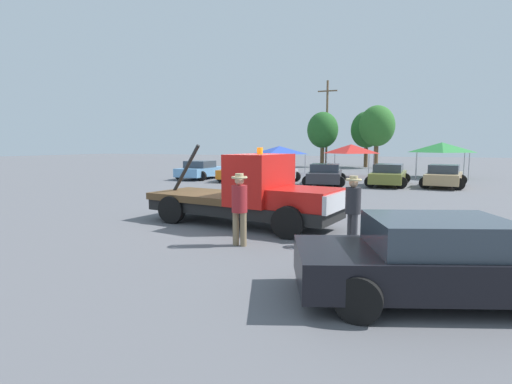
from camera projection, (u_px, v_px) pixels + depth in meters
ground_plane at (241, 224)px, 12.58m from camera, size 160.00×160.00×0.00m
tow_truck at (252, 195)px, 12.27m from camera, size 6.49×2.94×2.51m
foreground_car at (449, 261)px, 6.37m from camera, size 5.30×3.50×1.34m
person_near_truck at (353, 205)px, 9.74m from camera, size 0.39×0.39×1.74m
person_at_hood at (239, 203)px, 9.80m from camera, size 0.40×0.40×1.80m
parked_car_skyblue at (201, 170)px, 29.43m from camera, size 2.60×4.44×1.34m
parked_car_orange at (243, 171)px, 27.98m from camera, size 2.51×4.86×1.34m
parked_car_silver at (279, 173)px, 26.05m from camera, size 2.85×4.62×1.34m
parked_car_charcoal at (325, 175)px, 24.86m from camera, size 2.97×4.72×1.34m
parked_car_olive at (388, 175)px, 24.60m from camera, size 2.48×4.89×1.34m
parked_car_tan at (444, 176)px, 23.67m from camera, size 2.74×4.54×1.34m
canopy_tent_blue at (280, 150)px, 34.16m from camera, size 3.65×3.65×2.40m
canopy_tent_red at (351, 149)px, 31.37m from camera, size 3.23×3.23×2.55m
canopy_tent_green at (442, 147)px, 30.13m from camera, size 3.53×3.53×2.69m
tree_left at (323, 130)px, 44.93m from camera, size 3.47×3.47×6.19m
tree_center at (377, 126)px, 42.64m from camera, size 3.75×3.75×6.70m
tree_right at (367, 130)px, 44.75m from camera, size 3.50×3.50×6.25m
utility_pole at (327, 122)px, 45.32m from camera, size 2.20×0.24×9.71m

